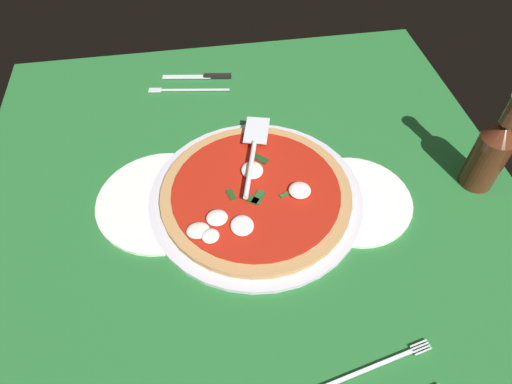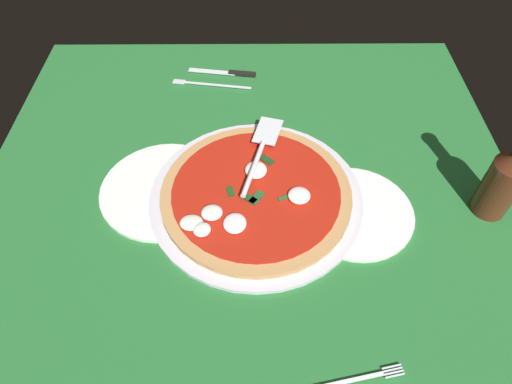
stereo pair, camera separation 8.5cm
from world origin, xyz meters
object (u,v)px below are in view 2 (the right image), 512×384
(pizza_server, at_px, (260,151))
(beer_bottle, at_px, (505,179))
(place_setting_near, at_px, (221,80))
(dinner_plate_left, at_px, (355,212))
(pizza, at_px, (255,193))
(dinner_plate_right, at_px, (164,190))

(pizza_server, height_order, beer_bottle, beer_bottle)
(pizza_server, xyz_separation_m, place_setting_near, (0.09, -0.29, -0.04))
(dinner_plate_left, height_order, beer_bottle, beer_bottle)
(dinner_plate_left, distance_m, beer_bottle, 0.27)
(pizza_server, bearing_deg, dinner_plate_left, -109.95)
(pizza, height_order, place_setting_near, pizza)
(beer_bottle, bearing_deg, place_setting_near, -38.02)
(dinner_plate_right, bearing_deg, place_setting_near, -104.75)
(pizza, xyz_separation_m, pizza_server, (-0.01, -0.09, 0.02))
(pizza, xyz_separation_m, place_setting_near, (0.08, -0.38, -0.02))
(pizza, distance_m, place_setting_near, 0.39)
(dinner_plate_right, relative_size, place_setting_near, 1.16)
(dinner_plate_left, xyz_separation_m, dinner_plate_right, (0.37, -0.06, 0.00))
(dinner_plate_left, height_order, pizza_server, pizza_server)
(dinner_plate_left, xyz_separation_m, beer_bottle, (-0.25, -0.01, 0.08))
(beer_bottle, bearing_deg, dinner_plate_right, -4.55)
(dinner_plate_right, bearing_deg, dinner_plate_left, 170.96)
(beer_bottle, bearing_deg, pizza, -3.38)
(dinner_plate_left, xyz_separation_m, pizza, (0.19, -0.04, 0.01))
(dinner_plate_left, height_order, pizza, pizza)
(pizza, relative_size, pizza_server, 1.62)
(pizza, bearing_deg, pizza_server, -96.55)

